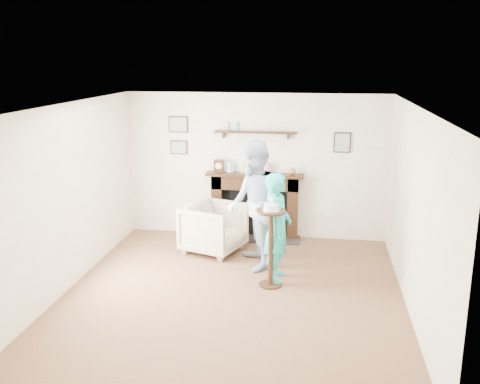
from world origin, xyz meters
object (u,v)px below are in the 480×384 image
(armchair, at_px, (214,251))
(woman, at_px, (277,279))
(pedestal_table, at_px, (271,233))
(man, at_px, (253,266))

(armchair, xyz_separation_m, woman, (1.11, -0.98, 0.00))
(armchair, distance_m, woman, 1.48)
(woman, relative_size, pedestal_table, 1.24)
(armchair, height_order, pedestal_table, pedestal_table)
(man, bearing_deg, pedestal_table, 8.46)
(armchair, height_order, man, man)
(armchair, distance_m, pedestal_table, 1.75)
(armchair, bearing_deg, pedestal_table, -119.84)
(man, bearing_deg, woman, 24.40)
(pedestal_table, bearing_deg, armchair, 130.91)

